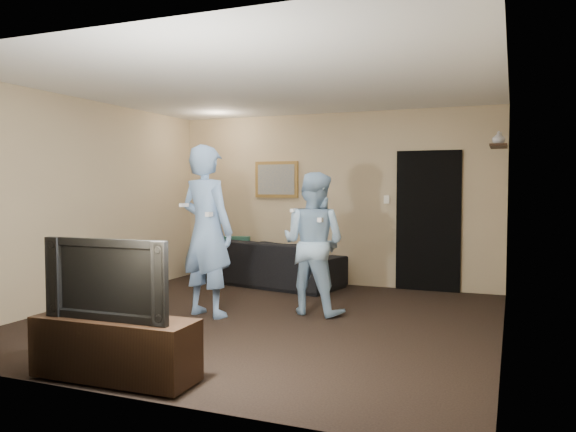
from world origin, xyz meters
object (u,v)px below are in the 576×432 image
at_px(tv_console, 115,348).
at_px(television, 114,278).
at_px(wii_player_left, 207,231).
at_px(wii_player_right, 313,243).
at_px(sofa, 267,262).

distance_m(tv_console, television, 0.54).
xyz_separation_m(tv_console, television, (0.00, 0.00, 0.54)).
distance_m(wii_player_left, wii_player_right, 1.25).
distance_m(television, wii_player_right, 2.81).
relative_size(wii_player_left, wii_player_right, 1.18).
relative_size(tv_console, television, 1.22).
height_order(sofa, wii_player_left, wii_player_left).
relative_size(tv_console, wii_player_right, 0.79).
relative_size(television, wii_player_right, 0.65).
bearing_deg(sofa, television, 110.45).
relative_size(tv_console, wii_player_left, 0.67).
height_order(sofa, television, television).
height_order(tv_console, wii_player_left, wii_player_left).
bearing_deg(wii_player_left, wii_player_right, 27.88).
bearing_deg(television, tv_console, 0.00).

